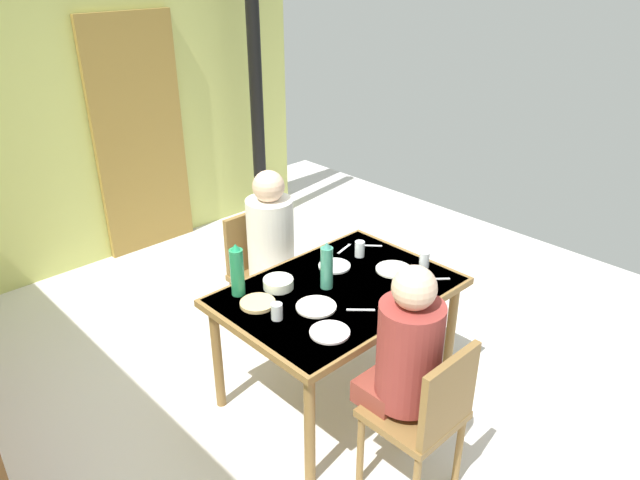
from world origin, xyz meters
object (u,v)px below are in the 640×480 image
person_far_diner (272,237)px  dining_table (338,300)px  chair_far_diner (260,268)px  chair_near_diner (426,414)px  person_near_diner (407,351)px  serving_bowl_center (278,283)px  water_bottle_green_near (327,266)px  water_bottle_green_far (237,271)px

person_far_diner → dining_table: bearing=83.5°
dining_table → chair_far_diner: 0.83m
chair_near_diner → dining_table: bearing=73.5°
dining_table → chair_near_diner: chair_near_diner is taller
person_near_diner → person_far_diner: size_ratio=1.00×
person_near_diner → serving_bowl_center: (0.00, 0.91, -0.03)m
person_near_diner → water_bottle_green_near: bearing=74.4°
dining_table → serving_bowl_center: size_ratio=7.67×
person_near_diner → serving_bowl_center: size_ratio=4.53×
chair_far_diner → serving_bowl_center: chair_far_diner is taller
water_bottle_green_near → person_near_diner: bearing=-105.6°
person_near_diner → water_bottle_green_near: person_near_diner is taller
chair_far_diner → person_far_diner: size_ratio=1.13×
chair_far_diner → person_far_diner: (-0.00, -0.14, 0.28)m
water_bottle_green_near → serving_bowl_center: size_ratio=1.65×
chair_far_diner → person_far_diner: person_far_diner is taller
person_far_diner → serving_bowl_center: 0.53m
chair_near_diner → chair_far_diner: same height
person_near_diner → person_far_diner: (0.32, 1.34, 0.00)m
dining_table → person_near_diner: 0.73m
chair_near_diner → person_near_diner: person_near_diner is taller
water_bottle_green_near → water_bottle_green_far: 0.49m
dining_table → water_bottle_green_far: (-0.44, 0.34, 0.22)m
person_near_diner → water_bottle_green_near: (0.20, 0.73, 0.07)m
water_bottle_green_near → chair_far_diner: bearing=81.5°
chair_far_diner → water_bottle_green_near: size_ratio=3.09×
chair_far_diner → person_near_diner: (-0.32, -1.48, 0.28)m
chair_near_diner → water_bottle_green_near: size_ratio=3.09×
water_bottle_green_near → water_bottle_green_far: (-0.40, 0.28, 0.01)m
dining_table → person_near_diner: bearing=-109.6°
person_near_diner → water_bottle_green_near: 0.76m
water_bottle_green_near → water_bottle_green_far: water_bottle_green_far is taller
chair_near_diner → serving_bowl_center: 1.08m
water_bottle_green_far → person_far_diner: bearing=32.8°
water_bottle_green_near → serving_bowl_center: bearing=137.5°
person_near_diner → person_far_diner: same height
chair_far_diner → dining_table: bearing=84.6°
chair_far_diner → person_near_diner: 1.54m
water_bottle_green_near → dining_table: bearing=-59.0°
water_bottle_green_near → water_bottle_green_far: size_ratio=0.92×
water_bottle_green_near → serving_bowl_center: 0.29m
dining_table → chair_near_diner: bearing=-106.5°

